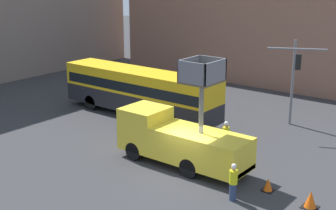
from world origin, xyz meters
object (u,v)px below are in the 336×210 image
at_px(utility_truck, 179,139).
at_px(road_worker_directing, 226,137).
at_px(traffic_light_pole, 295,72).
at_px(city_bus, 140,89).
at_px(traffic_cone_near_truck, 311,200).
at_px(road_worker_near_truck, 233,182).
at_px(traffic_cone_mid_road, 268,185).

height_order(utility_truck, road_worker_directing, utility_truck).
xyz_separation_m(traffic_light_pole, road_worker_directing, (-5.99, 1.26, -2.92)).
bearing_deg(utility_truck, city_bus, 54.73).
relative_size(city_bus, traffic_light_pole, 2.19).
bearing_deg(traffic_cone_near_truck, road_worker_directing, 63.53).
relative_size(traffic_light_pole, road_worker_near_truck, 3.19).
distance_m(road_worker_near_truck, traffic_cone_mid_road, 2.10).
relative_size(utility_truck, city_bus, 0.59).
distance_m(city_bus, traffic_light_pole, 10.60).
bearing_deg(traffic_cone_near_truck, traffic_cone_mid_road, 81.44).
bearing_deg(city_bus, utility_truck, 139.70).
height_order(traffic_light_pole, traffic_cone_mid_road, traffic_light_pole).
bearing_deg(city_bus, road_worker_near_truck, 144.27).
distance_m(utility_truck, traffic_cone_mid_road, 5.29).
relative_size(traffic_cone_near_truck, traffic_cone_mid_road, 1.24).
bearing_deg(city_bus, road_worker_directing, 159.58).
distance_m(road_worker_directing, traffic_cone_near_truck, 6.96).
height_order(utility_truck, city_bus, utility_truck).
height_order(road_worker_near_truck, traffic_cone_near_truck, road_worker_near_truck).
xyz_separation_m(utility_truck, traffic_cone_mid_road, (0.10, -5.15, -1.18)).
bearing_deg(city_bus, traffic_light_pole, -164.49).
distance_m(city_bus, traffic_cone_mid_road, 13.60).
height_order(utility_truck, traffic_light_pole, utility_truck).
relative_size(road_worker_near_truck, traffic_cone_mid_road, 2.80).
bearing_deg(road_worker_directing, traffic_cone_mid_road, 2.28).
relative_size(traffic_light_pole, road_worker_directing, 2.97).
relative_size(utility_truck, traffic_cone_near_truck, 9.40).
bearing_deg(traffic_cone_mid_road, utility_truck, 91.13).
relative_size(road_worker_directing, traffic_cone_mid_road, 3.02).
bearing_deg(traffic_cone_mid_road, traffic_light_pole, 17.46).
bearing_deg(road_worker_near_truck, utility_truck, 129.38).
xyz_separation_m(city_bus, traffic_cone_near_truck, (-5.43, -14.70, -1.57)).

